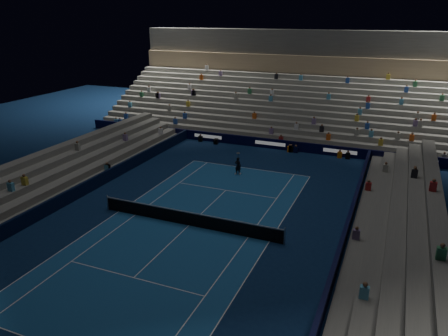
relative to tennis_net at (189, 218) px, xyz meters
The scene contains 11 objects.
ground 0.50m from the tennis_net, ahead, with size 90.00×90.00×0.00m, color #0B1F44.
court_surface 0.50m from the tennis_net, ahead, with size 10.97×23.77×0.01m, color #19508D.
sponsor_barrier_far 18.50m from the tennis_net, 90.00° to the left, with size 44.00×0.25×1.00m, color black.
sponsor_barrier_east 9.70m from the tennis_net, ahead, with size 0.25×37.00×1.00m, color black.
sponsor_barrier_west 9.70m from the tennis_net, behind, with size 0.25×37.00×1.00m, color black.
grandstand_main 28.05m from the tennis_net, 90.00° to the left, with size 44.00×15.20×11.20m.
grandstand_east 13.17m from the tennis_net, ahead, with size 5.00×37.00×2.50m.
grandstand_west 13.17m from the tennis_net, behind, with size 5.00×37.00×2.50m.
tennis_net is the anchor object (origin of this frame).
tennis_player 10.11m from the tennis_net, 92.28° to the left, with size 0.56×0.37×1.55m, color black.
broadcast_camera 18.70m from the tennis_net, 108.11° to the left, with size 0.45×0.88×0.55m.
Camera 1 is at (11.71, -22.29, 13.05)m, focal length 34.35 mm.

